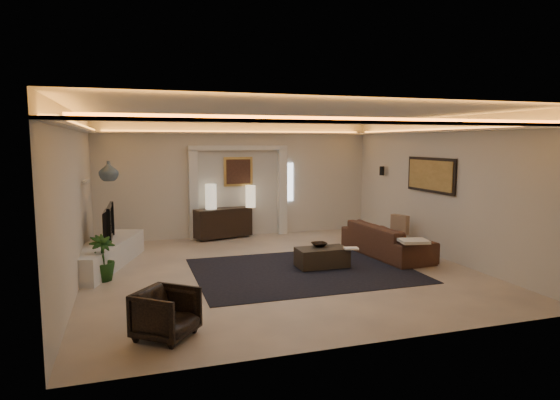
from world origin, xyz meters
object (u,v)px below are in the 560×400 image
object	(u,v)px
console	(223,222)
armchair	(166,314)
sofa	(386,240)
coffee_table	(322,257)

from	to	relation	value
console	armchair	bearing A→B (deg)	-122.42
console	armchair	distance (m)	6.11
sofa	armchair	distance (m)	5.65
sofa	armchair	bearing A→B (deg)	117.44
console	coffee_table	bearing A→B (deg)	-84.31
armchair	coffee_table	bearing A→B (deg)	-12.71
console	armchair	world-z (taller)	console
console	coffee_table	size ratio (longest dim) A/B	1.47
console	armchair	xyz separation A→B (m)	(-1.83, -5.83, -0.10)
console	sofa	bearing A→B (deg)	-58.83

